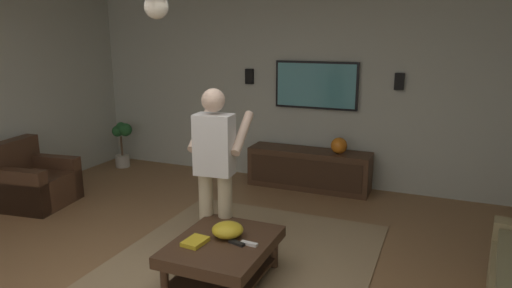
{
  "coord_description": "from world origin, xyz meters",
  "views": [
    {
      "loc": [
        -2.84,
        -1.94,
        2.13
      ],
      "look_at": [
        1.03,
        -0.32,
        1.11
      ],
      "focal_mm": 32.01,
      "sensor_mm": 36.0,
      "label": 1
    }
  ],
  "objects_px": {
    "media_console": "(309,169)",
    "tv": "(316,85)",
    "person_standing": "(215,162)",
    "book": "(195,242)",
    "coffee_table": "(223,252)",
    "bowl": "(228,230)",
    "armchair": "(33,183)",
    "wall_speaker_left": "(399,82)",
    "potted_plant_short": "(122,140)",
    "vase_round": "(339,146)",
    "remote_black": "(237,243)",
    "wall_speaker_right": "(249,76)",
    "remote_white": "(249,244)"
  },
  "relations": [
    {
      "from": "person_standing",
      "to": "remote_white",
      "type": "relative_size",
      "value": 10.93
    },
    {
      "from": "coffee_table",
      "to": "remote_black",
      "type": "xyz_separation_m",
      "value": [
        -0.02,
        -0.14,
        0.12
      ]
    },
    {
      "from": "tv",
      "to": "wall_speaker_left",
      "type": "xyz_separation_m",
      "value": [
        0.01,
        -1.11,
        0.09
      ]
    },
    {
      "from": "vase_round",
      "to": "coffee_table",
      "type": "bearing_deg",
      "value": 171.91
    },
    {
      "from": "remote_white",
      "to": "remote_black",
      "type": "relative_size",
      "value": 1.0
    },
    {
      "from": "media_console",
      "to": "wall_speaker_right",
      "type": "xyz_separation_m",
      "value": [
        0.25,
        1.02,
        1.24
      ]
    },
    {
      "from": "person_standing",
      "to": "bowl",
      "type": "relative_size",
      "value": 5.92
    },
    {
      "from": "media_console",
      "to": "tv",
      "type": "relative_size",
      "value": 1.45
    },
    {
      "from": "tv",
      "to": "vase_round",
      "type": "relative_size",
      "value": 5.34
    },
    {
      "from": "tv",
      "to": "person_standing",
      "type": "xyz_separation_m",
      "value": [
        -2.48,
        0.29,
        -0.49
      ]
    },
    {
      "from": "vase_round",
      "to": "wall_speaker_left",
      "type": "bearing_deg",
      "value": -68.11
    },
    {
      "from": "remote_white",
      "to": "vase_round",
      "type": "relative_size",
      "value": 0.68
    },
    {
      "from": "remote_black",
      "to": "book",
      "type": "height_order",
      "value": "book"
    },
    {
      "from": "armchair",
      "to": "remote_black",
      "type": "bearing_deg",
      "value": -21.58
    },
    {
      "from": "coffee_table",
      "to": "media_console",
      "type": "relative_size",
      "value": 0.59
    },
    {
      "from": "media_console",
      "to": "remote_white",
      "type": "height_order",
      "value": "media_console"
    },
    {
      "from": "armchair",
      "to": "wall_speaker_left",
      "type": "height_order",
      "value": "wall_speaker_left"
    },
    {
      "from": "wall_speaker_left",
      "to": "book",
      "type": "bearing_deg",
      "value": 158.03
    },
    {
      "from": "potted_plant_short",
      "to": "vase_round",
      "type": "bearing_deg",
      "value": -88.2
    },
    {
      "from": "remote_black",
      "to": "wall_speaker_right",
      "type": "relative_size",
      "value": 0.68
    },
    {
      "from": "potted_plant_short",
      "to": "armchair",
      "type": "bearing_deg",
      "value": -178.07
    },
    {
      "from": "vase_round",
      "to": "person_standing",
      "type": "bearing_deg",
      "value": 162.4
    },
    {
      "from": "media_console",
      "to": "remote_white",
      "type": "relative_size",
      "value": 11.33
    },
    {
      "from": "vase_round",
      "to": "wall_speaker_right",
      "type": "xyz_separation_m",
      "value": [
        0.28,
        1.43,
        0.85
      ]
    },
    {
      "from": "coffee_table",
      "to": "wall_speaker_right",
      "type": "xyz_separation_m",
      "value": [
        2.99,
        1.05,
        1.22
      ]
    },
    {
      "from": "remote_black",
      "to": "wall_speaker_right",
      "type": "bearing_deg",
      "value": 127.18
    },
    {
      "from": "book",
      "to": "wall_speaker_right",
      "type": "relative_size",
      "value": 1.0
    },
    {
      "from": "potted_plant_short",
      "to": "coffee_table",
      "type": "bearing_deg",
      "value": -129.66
    },
    {
      "from": "armchair",
      "to": "remote_black",
      "type": "relative_size",
      "value": 6.08
    },
    {
      "from": "coffee_table",
      "to": "media_console",
      "type": "xyz_separation_m",
      "value": [
        2.74,
        0.03,
        -0.02
      ]
    },
    {
      "from": "tv",
      "to": "book",
      "type": "distance_m",
      "value": 3.28
    },
    {
      "from": "bowl",
      "to": "book",
      "type": "relative_size",
      "value": 1.26
    },
    {
      "from": "wall_speaker_left",
      "to": "vase_round",
      "type": "bearing_deg",
      "value": 111.89
    },
    {
      "from": "book",
      "to": "coffee_table",
      "type": "bearing_deg",
      "value": 131.88
    },
    {
      "from": "armchair",
      "to": "book",
      "type": "bearing_deg",
      "value": -25.3
    },
    {
      "from": "potted_plant_short",
      "to": "wall_speaker_right",
      "type": "height_order",
      "value": "wall_speaker_right"
    },
    {
      "from": "armchair",
      "to": "potted_plant_short",
      "type": "xyz_separation_m",
      "value": [
        1.84,
        0.06,
        0.16
      ]
    },
    {
      "from": "potted_plant_short",
      "to": "wall_speaker_right",
      "type": "distance_m",
      "value": 2.39
    },
    {
      "from": "coffee_table",
      "to": "potted_plant_short",
      "type": "distance_m",
      "value": 4.09
    },
    {
      "from": "coffee_table",
      "to": "book",
      "type": "xyz_separation_m",
      "value": [
        -0.14,
        0.19,
        0.12
      ]
    },
    {
      "from": "tv",
      "to": "person_standing",
      "type": "relative_size",
      "value": 0.72
    },
    {
      "from": "person_standing",
      "to": "armchair",
      "type": "bearing_deg",
      "value": 79.12
    },
    {
      "from": "bowl",
      "to": "vase_round",
      "type": "xyz_separation_m",
      "value": [
        2.63,
        -0.38,
        0.2
      ]
    },
    {
      "from": "armchair",
      "to": "media_console",
      "type": "distance_m",
      "value": 3.63
    },
    {
      "from": "tv",
      "to": "book",
      "type": "height_order",
      "value": "tv"
    },
    {
      "from": "media_console",
      "to": "tv",
      "type": "bearing_deg",
      "value": -180.0
    },
    {
      "from": "coffee_table",
      "to": "tv",
      "type": "height_order",
      "value": "tv"
    },
    {
      "from": "coffee_table",
      "to": "remote_white",
      "type": "height_order",
      "value": "remote_white"
    },
    {
      "from": "coffee_table",
      "to": "remote_white",
      "type": "relative_size",
      "value": 6.67
    },
    {
      "from": "media_console",
      "to": "bowl",
      "type": "height_order",
      "value": "media_console"
    }
  ]
}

